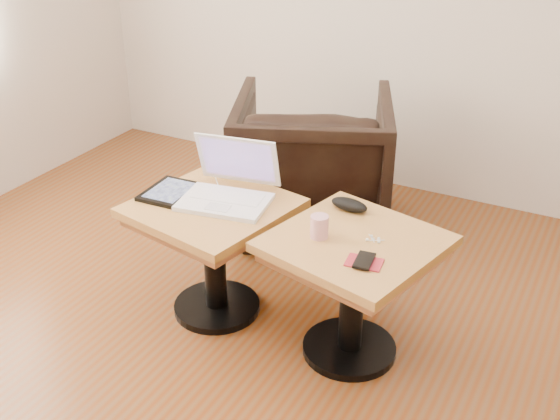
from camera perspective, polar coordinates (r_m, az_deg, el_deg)
The scene contains 11 objects.
room_shell at distance 1.96m, azimuth -4.72°, elevation 11.50°, with size 4.52×4.52×2.71m.
side_table_left at distance 3.03m, azimuth -5.45°, elevation -1.77°, with size 0.70×0.70×0.54m.
side_table_right at distance 2.78m, azimuth 6.01°, elevation -4.80°, with size 0.72×0.72×0.54m.
laptop at distance 2.98m, azimuth -4.17°, elevation 1.79°, with size 0.42×0.39×0.25m.
tablet at distance 3.07m, azimuth -8.91°, elevation 1.47°, with size 0.21×0.26×0.02m.
charging_adapter at distance 3.25m, azimuth -5.46°, elevation 3.29°, with size 0.04×0.04×0.02m, color white.
glasses_case at distance 2.90m, azimuth 5.65°, elevation 0.43°, with size 0.16×0.07×0.05m, color black.
striped_cup at distance 2.69m, azimuth 3.22°, elevation -1.36°, with size 0.07×0.07×0.09m, color #C74866.
earbuds_tangle at distance 2.70m, azimuth 7.63°, elevation -2.36°, with size 0.07×0.04×0.01m.
phone_on_sleeve at distance 2.56m, azimuth 6.86°, elevation -4.18°, with size 0.14×0.12×0.02m.
armchair at distance 3.75m, azimuth 2.63°, elevation 3.84°, with size 0.80×0.83×0.75m, color black.
Camera 1 is at (1.01, -1.58, 1.89)m, focal length 45.00 mm.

